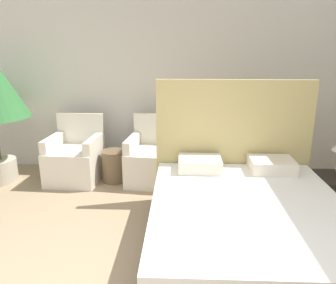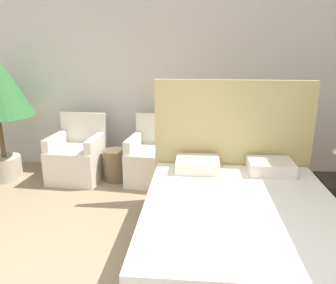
{
  "view_description": "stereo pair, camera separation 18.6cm",
  "coord_description": "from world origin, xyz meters",
  "views": [
    {
      "loc": [
        0.36,
        -1.52,
        1.85
      ],
      "look_at": [
        0.2,
        2.52,
        0.67
      ],
      "focal_mm": 35.0,
      "sensor_mm": 36.0,
      "label": 1
    },
    {
      "loc": [
        0.55,
        -1.5,
        1.85
      ],
      "look_at": [
        0.2,
        2.52,
        0.67
      ],
      "focal_mm": 35.0,
      "sensor_mm": 36.0,
      "label": 2
    }
  ],
  "objects": [
    {
      "name": "armchair_near_window_right",
      "position": [
        -0.02,
        2.82,
        0.29
      ],
      "size": [
        0.77,
        0.78,
        0.92
      ],
      "rotation": [
        0.0,
        0.0,
        -0.12
      ],
      "color": "silver",
      "rests_on": "ground_plane"
    },
    {
      "name": "wall_back",
      "position": [
        0.0,
        3.45,
        1.45
      ],
      "size": [
        10.0,
        0.06,
        2.9
      ],
      "color": "silver",
      "rests_on": "ground_plane"
    },
    {
      "name": "side_table",
      "position": [
        -0.58,
        2.81,
        0.22
      ],
      "size": [
        0.34,
        0.34,
        0.45
      ],
      "color": "brown",
      "rests_on": "ground_plane"
    },
    {
      "name": "bed",
      "position": [
        0.98,
        1.25,
        0.3
      ],
      "size": [
        1.8,
        2.12,
        1.5
      ],
      "color": "#4C4238",
      "rests_on": "ground_plane"
    },
    {
      "name": "armchair_near_window_left",
      "position": [
        -1.14,
        2.82,
        0.29
      ],
      "size": [
        0.73,
        0.74,
        0.92
      ],
      "rotation": [
        0.0,
        0.0,
        -0.06
      ],
      "color": "silver",
      "rests_on": "ground_plane"
    }
  ]
}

